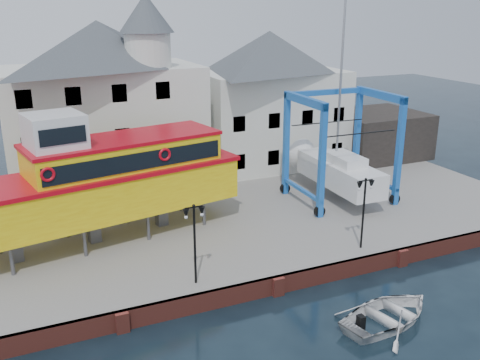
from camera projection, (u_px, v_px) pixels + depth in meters
name	position (u px, v px, depth m)	size (l,w,h in m)	color
ground	(277.00, 295.00, 27.58)	(140.00, 140.00, 0.00)	black
hardstanding	(203.00, 213.00, 36.97)	(44.00, 22.00, 1.00)	slate
quay_wall	(277.00, 285.00, 27.51)	(44.00, 0.47, 1.00)	maroon
building_white_main	(105.00, 103.00, 39.36)	(14.00, 8.30, 14.00)	silver
building_white_right	(269.00, 99.00, 45.47)	(12.00, 8.00, 11.20)	silver
shed_dark	(376.00, 134.00, 48.72)	(8.00, 7.00, 4.00)	black
lamp_post_left	(194.00, 224.00, 25.77)	(1.12, 0.32, 4.20)	black
lamp_post_right	(365.00, 195.00, 29.63)	(1.12, 0.32, 4.20)	black
tour_boat	(90.00, 182.00, 30.27)	(18.35, 7.53, 7.78)	#59595E
travel_lift	(333.00, 163.00, 38.35)	(6.89, 9.64, 14.48)	#105DAE
motorboat_b	(388.00, 322.00, 25.20)	(3.72, 5.21, 1.08)	silver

